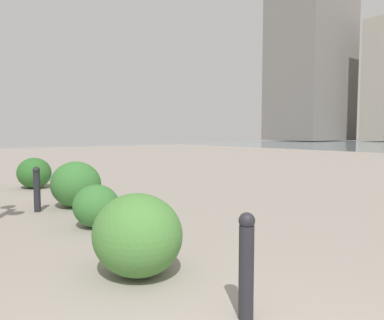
{
  "coord_description": "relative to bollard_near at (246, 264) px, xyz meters",
  "views": [
    {
      "loc": [
        -1.07,
        1.11,
        1.47
      ],
      "look_at": [
        8.4,
        -6.26,
        0.56
      ],
      "focal_mm": 33.71,
      "sensor_mm": 36.0,
      "label": 1
    }
  ],
  "objects": [
    {
      "name": "building_highrise",
      "position": [
        40.77,
        -60.89,
        17.51
      ],
      "size": [
        11.79,
        14.98,
        37.99
      ],
      "color": "gray",
      "rests_on": "ground"
    },
    {
      "name": "bollard_near",
      "position": [
        0.0,
        0.0,
        0.0
      ],
      "size": [
        0.13,
        0.13,
        0.85
      ],
      "color": "#232328",
      "rests_on": "ground"
    },
    {
      "name": "bollard_mid",
      "position": [
        5.09,
        0.24,
        -0.0
      ],
      "size": [
        0.13,
        0.13,
        0.85
      ],
      "color": "#232328",
      "rests_on": "ground"
    },
    {
      "name": "shrub_low",
      "position": [
        3.38,
        -0.19,
        -0.11
      ],
      "size": [
        0.78,
        0.7,
        0.67
      ],
      "color": "#387533",
      "rests_on": "ground"
    },
    {
      "name": "shrub_round",
      "position": [
        8.16,
        -0.5,
        -0.04
      ],
      "size": [
        0.95,
        0.86,
        0.81
      ],
      "color": "#2D6628",
      "rests_on": "ground"
    },
    {
      "name": "shrub_wide",
      "position": [
        5.09,
        -0.5,
        0.01
      ],
      "size": [
        1.06,
        0.96,
        0.9
      ],
      "color": "#387533",
      "rests_on": "ground"
    },
    {
      "name": "shrub_tall",
      "position": [
        1.3,
        0.24,
        -0.02
      ],
      "size": [
        1.0,
        0.9,
        0.85
      ],
      "color": "#477F38",
      "rests_on": "ground"
    }
  ]
}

